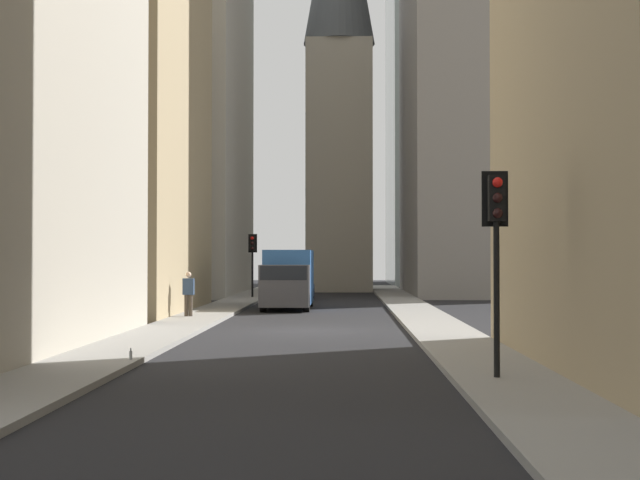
# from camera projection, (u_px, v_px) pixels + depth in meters

# --- Properties ---
(ground_plane) EXTENTS (135.00, 135.00, 0.00)m
(ground_plane) POSITION_uv_depth(u_px,v_px,m) (306.00, 331.00, 29.92)
(ground_plane) COLOR black
(sidewalk_right) EXTENTS (90.00, 2.20, 0.14)m
(sidewalk_right) POSITION_uv_depth(u_px,v_px,m) (174.00, 328.00, 30.04)
(sidewalk_right) COLOR gray
(sidewalk_right) RESTS_ON ground_plane
(sidewalk_left) EXTENTS (90.00, 2.20, 0.14)m
(sidewalk_left) POSITION_uv_depth(u_px,v_px,m) (439.00, 329.00, 29.80)
(sidewalk_left) COLOR gray
(sidewalk_left) RESTS_ON ground_plane
(building_left_far) EXTENTS (16.64, 10.00, 31.73)m
(building_left_far) POSITION_uv_depth(u_px,v_px,m) (481.00, 61.00, 60.05)
(building_left_far) COLOR gray
(building_left_far) RESTS_ON ground_plane
(building_right_midfar) EXTENTS (13.51, 10.50, 24.13)m
(building_right_midfar) POSITION_uv_depth(u_px,v_px,m) (79.00, 44.00, 39.63)
(building_right_midfar) COLOR #9E8966
(building_right_midfar) RESTS_ON ground_plane
(building_right_far) EXTENTS (15.94, 10.00, 23.64)m
(building_right_far) POSITION_uv_depth(u_px,v_px,m) (168.00, 119.00, 59.69)
(building_right_far) COLOR #B7B2A5
(building_right_far) RESTS_ON ground_plane
(church_spire) EXTENTS (5.30, 5.30, 33.36)m
(church_spire) POSITION_uv_depth(u_px,v_px,m) (339.00, 56.00, 65.68)
(church_spire) COLOR #A8A091
(church_spire) RESTS_ON ground_plane
(delivery_truck) EXTENTS (6.46, 2.25, 2.84)m
(delivery_truck) POSITION_uv_depth(u_px,v_px,m) (288.00, 279.00, 42.59)
(delivery_truck) COLOR #285699
(delivery_truck) RESTS_ON ground_plane
(sedan_navy) EXTENTS (4.30, 1.78, 1.42)m
(sedan_navy) POSITION_uv_depth(u_px,v_px,m) (298.00, 288.00, 52.42)
(sedan_navy) COLOR navy
(sedan_navy) RESTS_ON ground_plane
(traffic_light_foreground) EXTENTS (0.43, 0.52, 4.05)m
(traffic_light_foreground) POSITION_uv_depth(u_px,v_px,m) (496.00, 225.00, 17.31)
(traffic_light_foreground) COLOR black
(traffic_light_foreground) RESTS_ON sidewalk_left
(traffic_light_midblock) EXTENTS (0.43, 0.52, 3.74)m
(traffic_light_midblock) POSITION_uv_depth(u_px,v_px,m) (252.00, 251.00, 52.55)
(traffic_light_midblock) COLOR black
(traffic_light_midblock) RESTS_ON sidewalk_right
(pedestrian) EXTENTS (0.26, 0.44, 1.77)m
(pedestrian) POSITION_uv_depth(u_px,v_px,m) (188.00, 292.00, 35.32)
(pedestrian) COLOR #473D33
(pedestrian) RESTS_ON sidewalk_right
(discarded_bottle) EXTENTS (0.07, 0.07, 0.27)m
(discarded_bottle) POSITION_uv_depth(u_px,v_px,m) (131.00, 355.00, 20.21)
(discarded_bottle) COLOR #999EA3
(discarded_bottle) RESTS_ON sidewalk_right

